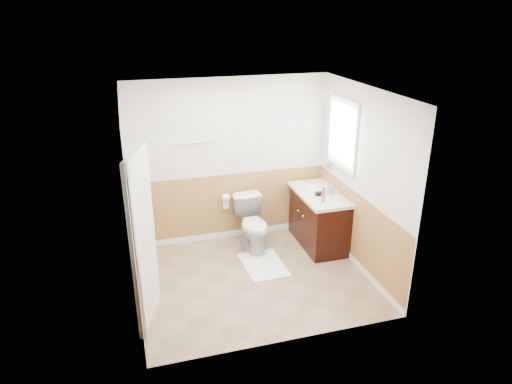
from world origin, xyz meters
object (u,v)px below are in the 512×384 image
object	(u,v)px
lotion_bottle	(323,195)
vanity_cabinet	(319,220)
toilet	(253,224)
bath_mat	(263,265)
soap_dispenser	(331,189)

from	to	relation	value
lotion_bottle	vanity_cabinet	bearing A→B (deg)	72.94
vanity_cabinet	toilet	bearing A→B (deg)	171.10
toilet	bath_mat	world-z (taller)	toilet
vanity_cabinet	bath_mat	bearing A→B (deg)	-158.55
bath_mat	vanity_cabinet	world-z (taller)	vanity_cabinet
toilet	lotion_bottle	distance (m)	1.17
vanity_cabinet	soap_dispenser	bearing A→B (deg)	-39.51
bath_mat	lotion_bottle	distance (m)	1.31
vanity_cabinet	soap_dispenser	distance (m)	0.56
vanity_cabinet	lotion_bottle	bearing A→B (deg)	-107.06
toilet	bath_mat	size ratio (longest dim) A/B	0.98
soap_dispenser	bath_mat	bearing A→B (deg)	-165.32
vanity_cabinet	lotion_bottle	distance (m)	0.66
bath_mat	soap_dispenser	bearing A→B (deg)	14.68
vanity_cabinet	soap_dispenser	size ratio (longest dim) A/B	6.41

